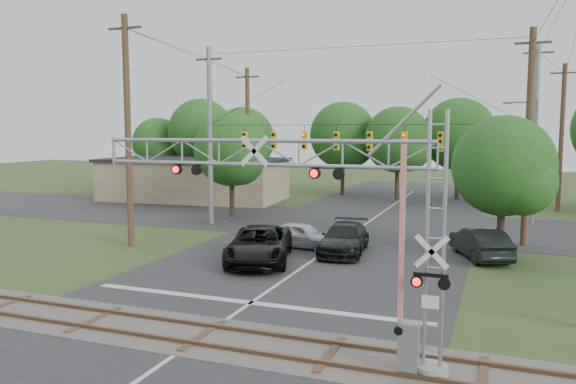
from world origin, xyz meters
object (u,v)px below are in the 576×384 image
at_px(traffic_signal_span, 367,138).
at_px(car_dark, 344,239).
at_px(commercial_building, 194,179).
at_px(crossing_gantry, 321,208).
at_px(pickup_black, 259,245).
at_px(streetlight, 532,155).
at_px(sedan_silver, 302,235).

bearing_deg(traffic_signal_span, car_dark, -88.91).
relative_size(traffic_signal_span, commercial_building, 1.17).
distance_m(crossing_gantry, commercial_building, 36.43).
xyz_separation_m(pickup_black, car_dark, (3.22, 3.29, -0.08)).
bearing_deg(car_dark, traffic_signal_span, 85.16).
height_order(crossing_gantry, traffic_signal_span, traffic_signal_span).
distance_m(traffic_signal_span, car_dark, 7.25).
xyz_separation_m(crossing_gantry, traffic_signal_span, (-2.97, 18.36, 1.56)).
xyz_separation_m(pickup_black, commercial_building, (-15.03, 19.82, 1.02)).
bearing_deg(streetlight, sedan_silver, -133.57).
height_order(pickup_black, sedan_silver, pickup_black).
height_order(traffic_signal_span, sedan_silver, traffic_signal_span).
distance_m(car_dark, sedan_silver, 2.52).
bearing_deg(traffic_signal_span, streetlight, 38.79).
bearing_deg(pickup_black, traffic_signal_span, 53.39).
xyz_separation_m(car_dark, streetlight, (9.14, 12.71, 3.82)).
xyz_separation_m(crossing_gantry, car_dark, (-2.87, 13.08, -3.40)).
bearing_deg(sedan_silver, crossing_gantry, -152.81).
bearing_deg(commercial_building, streetlight, -12.83).
relative_size(commercial_building, streetlight, 2.02).
bearing_deg(sedan_silver, traffic_signal_span, -20.59).
height_order(pickup_black, car_dark, pickup_black).
bearing_deg(crossing_gantry, streetlight, 76.33).
distance_m(pickup_black, car_dark, 4.61).
distance_m(pickup_black, streetlight, 20.57).
bearing_deg(commercial_building, car_dark, -47.05).
xyz_separation_m(car_dark, commercial_building, (-18.25, 16.52, 1.10)).
bearing_deg(pickup_black, car_dark, 29.03).
distance_m(traffic_signal_span, commercial_building, 21.69).
height_order(crossing_gantry, commercial_building, crossing_gantry).
distance_m(crossing_gantry, car_dark, 13.81).
distance_m(crossing_gantry, pickup_black, 11.99).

